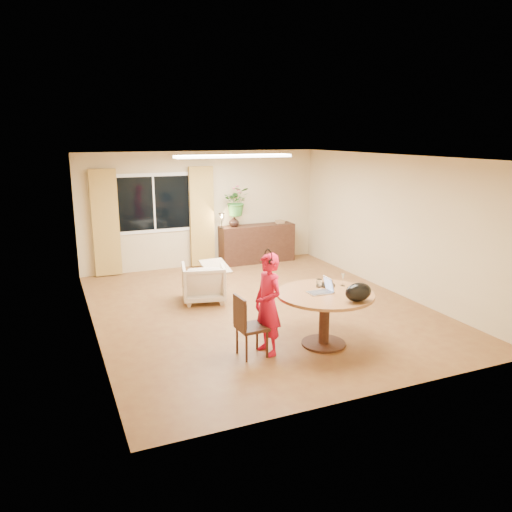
{
  "coord_description": "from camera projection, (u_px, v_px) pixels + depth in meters",
  "views": [
    {
      "loc": [
        -3.28,
        -7.56,
        2.96
      ],
      "look_at": [
        -0.15,
        -0.2,
        1.0
      ],
      "focal_mm": 35.0,
      "sensor_mm": 36.0,
      "label": 1
    }
  ],
  "objects": [
    {
      "name": "bouquet",
      "position": [
        237.0,
        201.0,
        11.33
      ],
      "size": [
        0.71,
        0.66,
        0.66
      ],
      "primitive_type": "imported",
      "rotation": [
        0.0,
        0.0,
        -0.28
      ],
      "color": "#246127",
      "rests_on": "vase"
    },
    {
      "name": "dining_table",
      "position": [
        325.0,
        304.0,
        7.07
      ],
      "size": [
        1.38,
        1.38,
        0.79
      ],
      "color": "brown",
      "rests_on": "floor"
    },
    {
      "name": "window",
      "position": [
        154.0,
        203.0,
        10.82
      ],
      "size": [
        1.7,
        0.03,
        1.3
      ],
      "color": "white",
      "rests_on": "wall_back"
    },
    {
      "name": "ceiling_panel",
      "position": [
        234.0,
        156.0,
        9.17
      ],
      "size": [
        2.2,
        0.35,
        0.05
      ],
      "primitive_type": "cube",
      "color": "white",
      "rests_on": "ceiling"
    },
    {
      "name": "handbag",
      "position": [
        358.0,
        292.0,
        6.63
      ],
      "size": [
        0.41,
        0.26,
        0.26
      ],
      "primitive_type": null,
      "rotation": [
        0.0,
        0.0,
        0.09
      ],
      "color": "black",
      "rests_on": "dining_table"
    },
    {
      "name": "book_stack",
      "position": [
        280.0,
        222.0,
        11.87
      ],
      "size": [
        0.21,
        0.17,
        0.08
      ],
      "primitive_type": null,
      "rotation": [
        0.0,
        0.0,
        -0.16
      ],
      "color": "brown",
      "rests_on": "sideboard"
    },
    {
      "name": "child",
      "position": [
        268.0,
        304.0,
        6.78
      ],
      "size": [
        0.56,
        0.41,
        1.42
      ],
      "primitive_type": "imported",
      "rotation": [
        0.0,
        0.0,
        -1.42
      ],
      "color": "red",
      "rests_on": "floor"
    },
    {
      "name": "throw",
      "position": [
        215.0,
        262.0,
        8.98
      ],
      "size": [
        0.49,
        0.58,
        0.03
      ],
      "primitive_type": null,
      "rotation": [
        0.0,
        0.0,
        0.07
      ],
      "color": "beige",
      "rests_on": "armchair"
    },
    {
      "name": "wall_right",
      "position": [
        393.0,
        224.0,
        9.44
      ],
      "size": [
        0.0,
        6.5,
        6.5
      ],
      "primitive_type": "plane",
      "rotation": [
        1.57,
        0.0,
        -1.57
      ],
      "color": "tan",
      "rests_on": "floor"
    },
    {
      "name": "curtain_right",
      "position": [
        202.0,
        217.0,
        11.24
      ],
      "size": [
        0.55,
        0.08,
        2.25
      ],
      "primitive_type": "cube",
      "color": "olive",
      "rests_on": "wall_back"
    },
    {
      "name": "wine_glass",
      "position": [
        343.0,
        280.0,
        7.32
      ],
      "size": [
        0.08,
        0.08,
        0.19
      ],
      "primitive_type": null,
      "rotation": [
        0.0,
        0.0,
        -0.24
      ],
      "color": "white",
      "rests_on": "dining_table"
    },
    {
      "name": "wall_left",
      "position": [
        89.0,
        250.0,
        7.35
      ],
      "size": [
        0.0,
        6.5,
        6.5
      ],
      "primitive_type": "plane",
      "rotation": [
        1.57,
        0.0,
        1.57
      ],
      "color": "tan",
      "rests_on": "floor"
    },
    {
      "name": "pot_lid",
      "position": [
        327.0,
        284.0,
        7.34
      ],
      "size": [
        0.26,
        0.26,
        0.04
      ],
      "primitive_type": null,
      "rotation": [
        0.0,
        0.0,
        -0.08
      ],
      "color": "white",
      "rests_on": "dining_table"
    },
    {
      "name": "desk_lamp",
      "position": [
        222.0,
        220.0,
        11.23
      ],
      "size": [
        0.19,
        0.19,
        0.36
      ],
      "primitive_type": null,
      "rotation": [
        0.0,
        0.0,
        0.32
      ],
      "color": "black",
      "rests_on": "sideboard"
    },
    {
      "name": "vase",
      "position": [
        234.0,
        221.0,
        11.41
      ],
      "size": [
        0.29,
        0.29,
        0.25
      ],
      "primitive_type": "imported",
      "rotation": [
        0.0,
        0.0,
        -0.26
      ],
      "color": "black",
      "rests_on": "sideboard"
    },
    {
      "name": "tumbler",
      "position": [
        319.0,
        283.0,
        7.27
      ],
      "size": [
        0.09,
        0.09,
        0.12
      ],
      "primitive_type": null,
      "rotation": [
        0.0,
        0.0,
        0.13
      ],
      "color": "white",
      "rests_on": "dining_table"
    },
    {
      "name": "ceiling",
      "position": [
        260.0,
        157.0,
        8.09
      ],
      "size": [
        6.5,
        6.5,
        0.0
      ],
      "primitive_type": "plane",
      "rotation": [
        3.14,
        0.0,
        0.0
      ],
      "color": "white",
      "rests_on": "wall_back"
    },
    {
      "name": "floor",
      "position": [
        259.0,
        308.0,
        8.71
      ],
      "size": [
        6.5,
        6.5,
        0.0
      ],
      "primitive_type": "plane",
      "color": "brown",
      "rests_on": "ground"
    },
    {
      "name": "laptop",
      "position": [
        319.0,
        285.0,
        6.98
      ],
      "size": [
        0.34,
        0.23,
        0.23
      ],
      "primitive_type": null,
      "rotation": [
        0.0,
        0.0,
        0.01
      ],
      "color": "#B7B7BC",
      "rests_on": "dining_table"
    },
    {
      "name": "armchair",
      "position": [
        203.0,
        282.0,
        9.03
      ],
      "size": [
        0.89,
        0.91,
        0.7
      ],
      "primitive_type": "imported",
      "rotation": [
        0.0,
        0.0,
        2.93
      ],
      "color": "beige",
      "rests_on": "floor"
    },
    {
      "name": "curtain_left",
      "position": [
        106.0,
        223.0,
        10.44
      ],
      "size": [
        0.55,
        0.08,
        2.25
      ],
      "primitive_type": "cube",
      "color": "olive",
      "rests_on": "wall_back"
    },
    {
      "name": "sideboard",
      "position": [
        257.0,
        244.0,
        11.76
      ],
      "size": [
        1.78,
        0.44,
        0.89
      ],
      "primitive_type": "cube",
      "color": "black",
      "rests_on": "floor"
    },
    {
      "name": "dining_chair",
      "position": [
        252.0,
        326.0,
        6.76
      ],
      "size": [
        0.44,
        0.4,
        0.87
      ],
      "primitive_type": null,
      "rotation": [
        0.0,
        0.0,
        0.06
      ],
      "color": "black",
      "rests_on": "floor"
    },
    {
      "name": "wall_back",
      "position": [
        203.0,
        209.0,
        11.3
      ],
      "size": [
        5.5,
        0.0,
        5.5
      ],
      "primitive_type": "plane",
      "rotation": [
        1.57,
        0.0,
        0.0
      ],
      "color": "tan",
      "rests_on": "floor"
    }
  ]
}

